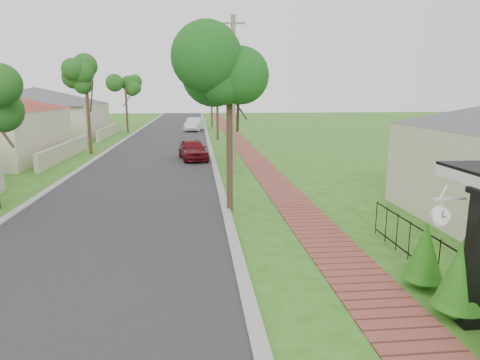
{
  "coord_description": "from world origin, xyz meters",
  "views": [
    {
      "loc": [
        -0.31,
        -7.64,
        4.12
      ],
      "look_at": [
        0.96,
        5.02,
        1.5
      ],
      "focal_mm": 32.0,
      "sensor_mm": 36.0,
      "label": 1
    }
  ],
  "objects_px": {
    "parked_car_red": "(193,150)",
    "parked_car_white": "(194,124)",
    "station_clock": "(441,214)",
    "porch_post": "(476,265)",
    "utility_pole": "(233,95)",
    "near_tree": "(229,71)"
  },
  "relations": [
    {
      "from": "parked_car_red",
      "to": "parked_car_white",
      "type": "xyz_separation_m",
      "value": [
        -0.0,
        20.28,
        0.06
      ]
    },
    {
      "from": "parked_car_red",
      "to": "parked_car_white",
      "type": "distance_m",
      "value": 20.28
    },
    {
      "from": "parked_car_red",
      "to": "station_clock",
      "type": "distance_m",
      "value": 19.96
    },
    {
      "from": "porch_post",
      "to": "parked_car_white",
      "type": "distance_m",
      "value": 40.38
    },
    {
      "from": "parked_car_white",
      "to": "utility_pole",
      "type": "height_order",
      "value": "utility_pole"
    },
    {
      "from": "porch_post",
      "to": "parked_car_red",
      "type": "xyz_separation_m",
      "value": [
        -5.13,
        19.76,
        -0.48
      ]
    },
    {
      "from": "parked_car_white",
      "to": "near_tree",
      "type": "distance_m",
      "value": 32.34
    },
    {
      "from": "parked_car_red",
      "to": "near_tree",
      "type": "bearing_deg",
      "value": -92.53
    },
    {
      "from": "utility_pole",
      "to": "station_clock",
      "type": "xyz_separation_m",
      "value": [
        2.5,
        -14.93,
        -2.03
      ]
    },
    {
      "from": "parked_car_red",
      "to": "station_clock",
      "type": "bearing_deg",
      "value": -85.74
    },
    {
      "from": "parked_car_red",
      "to": "parked_car_white",
      "type": "relative_size",
      "value": 0.88
    },
    {
      "from": "porch_post",
      "to": "parked_car_white",
      "type": "height_order",
      "value": "porch_post"
    },
    {
      "from": "porch_post",
      "to": "station_clock",
      "type": "xyz_separation_m",
      "value": [
        -0.49,
        0.4,
        0.83
      ]
    },
    {
      "from": "utility_pole",
      "to": "near_tree",
      "type": "bearing_deg",
      "value": -95.94
    },
    {
      "from": "parked_car_red",
      "to": "near_tree",
      "type": "distance_m",
      "value": 12.56
    },
    {
      "from": "near_tree",
      "to": "parked_car_white",
      "type": "bearing_deg",
      "value": 92.47
    },
    {
      "from": "near_tree",
      "to": "utility_pole",
      "type": "height_order",
      "value": "utility_pole"
    },
    {
      "from": "parked_car_white",
      "to": "station_clock",
      "type": "bearing_deg",
      "value": -73.01
    },
    {
      "from": "porch_post",
      "to": "utility_pole",
      "type": "distance_m",
      "value": 15.88
    },
    {
      "from": "porch_post",
      "to": "near_tree",
      "type": "xyz_separation_m",
      "value": [
        -3.75,
        8.0,
        3.69
      ]
    },
    {
      "from": "parked_car_white",
      "to": "utility_pole",
      "type": "bearing_deg",
      "value": -74.73
    },
    {
      "from": "porch_post",
      "to": "near_tree",
      "type": "height_order",
      "value": "near_tree"
    }
  ]
}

